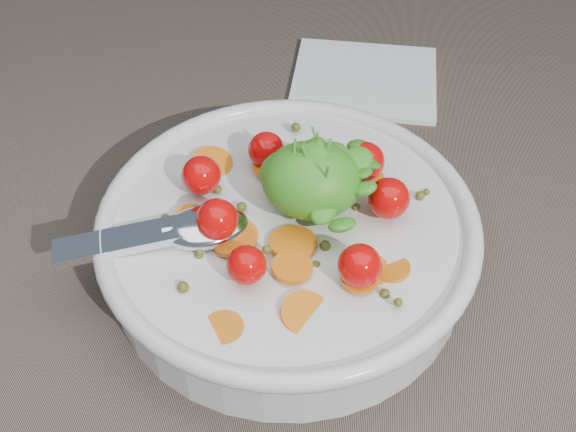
# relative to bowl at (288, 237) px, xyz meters

# --- Properties ---
(ground) EXTENTS (6.00, 6.00, 0.00)m
(ground) POSITION_rel_bowl_xyz_m (-0.00, 0.01, -0.03)
(ground) COLOR #715F51
(ground) RESTS_ON ground
(bowl) EXTENTS (0.29, 0.27, 0.12)m
(bowl) POSITION_rel_bowl_xyz_m (0.00, 0.00, 0.00)
(bowl) COLOR silver
(bowl) RESTS_ON ground
(napkin) EXTENTS (0.14, 0.12, 0.01)m
(napkin) POSITION_rel_bowl_xyz_m (0.05, 0.24, -0.03)
(napkin) COLOR white
(napkin) RESTS_ON ground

